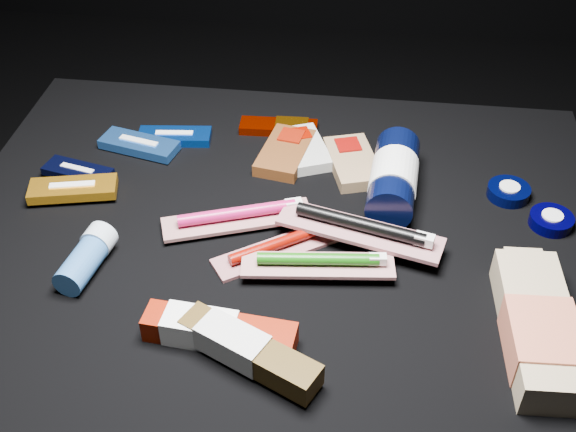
# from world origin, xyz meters

# --- Properties ---
(ground) EXTENTS (3.00, 3.00, 0.00)m
(ground) POSITION_xyz_m (0.00, 0.00, 0.00)
(ground) COLOR black
(ground) RESTS_ON ground
(cloth_table) EXTENTS (0.98, 0.78, 0.40)m
(cloth_table) POSITION_xyz_m (0.00, 0.00, 0.20)
(cloth_table) COLOR black
(cloth_table) RESTS_ON ground
(luna_bar_0) EXTENTS (0.13, 0.06, 0.02)m
(luna_bar_0) POSITION_xyz_m (-0.21, 0.21, 0.41)
(luna_bar_0) COLOR navy
(luna_bar_0) RESTS_ON cloth_table
(luna_bar_1) EXTENTS (0.14, 0.08, 0.02)m
(luna_bar_1) POSITION_xyz_m (-0.26, 0.17, 0.41)
(luna_bar_1) COLOR blue
(luna_bar_1) RESTS_ON cloth_table
(luna_bar_2) EXTENTS (0.12, 0.07, 0.01)m
(luna_bar_2) POSITION_xyz_m (-0.33, 0.09, 0.41)
(luna_bar_2) COLOR black
(luna_bar_2) RESTS_ON cloth_table
(luna_bar_3) EXTENTS (0.14, 0.08, 0.02)m
(luna_bar_3) POSITION_xyz_m (-0.32, 0.04, 0.42)
(luna_bar_3) COLOR orange
(luna_bar_3) RESTS_ON cloth_table
(clif_bar_0) EXTENTS (0.09, 0.14, 0.02)m
(clif_bar_0) POSITION_xyz_m (-0.01, 0.19, 0.41)
(clif_bar_0) COLOR #582E13
(clif_bar_0) RESTS_ON cloth_table
(clif_bar_1) EXTENTS (0.11, 0.14, 0.02)m
(clif_bar_1) POSITION_xyz_m (0.02, 0.20, 0.41)
(clif_bar_1) COLOR #B9B9B1
(clif_bar_1) RESTS_ON cloth_table
(clif_bar_2) EXTENTS (0.11, 0.15, 0.02)m
(clif_bar_2) POSITION_xyz_m (0.10, 0.17, 0.41)
(clif_bar_2) COLOR #8B6D4A
(clif_bar_2) RESTS_ON cloth_table
(power_bar) EXTENTS (0.14, 0.05, 0.02)m
(power_bar) POSITION_xyz_m (-0.03, 0.26, 0.41)
(power_bar) COLOR #750F00
(power_bar) RESTS_ON cloth_table
(lotion_bottle) EXTENTS (0.08, 0.23, 0.07)m
(lotion_bottle) POSITION_xyz_m (0.17, 0.10, 0.44)
(lotion_bottle) COLOR black
(lotion_bottle) RESTS_ON cloth_table
(cream_tin_upper) EXTENTS (0.07, 0.07, 0.02)m
(cream_tin_upper) POSITION_xyz_m (0.35, 0.12, 0.41)
(cream_tin_upper) COLOR black
(cream_tin_upper) RESTS_ON cloth_table
(cream_tin_lower) EXTENTS (0.06, 0.06, 0.02)m
(cream_tin_lower) POSITION_xyz_m (0.40, 0.06, 0.41)
(cream_tin_lower) COLOR black
(cream_tin_lower) RESTS_ON cloth_table
(bodywash_bottle) EXTENTS (0.09, 0.24, 0.05)m
(bodywash_bottle) POSITION_xyz_m (0.35, -0.17, 0.42)
(bodywash_bottle) COLOR tan
(bodywash_bottle) RESTS_ON cloth_table
(deodorant_stick) EXTENTS (0.06, 0.11, 0.04)m
(deodorant_stick) POSITION_xyz_m (-0.25, -0.11, 0.42)
(deodorant_stick) COLOR #2C5B98
(deodorant_stick) RESTS_ON cloth_table
(toothbrush_pack_0) EXTENTS (0.19, 0.15, 0.02)m
(toothbrush_pack_0) POSITION_xyz_m (0.01, -0.04, 0.41)
(toothbrush_pack_0) COLOR #A79F9B
(toothbrush_pack_0) RESTS_ON cloth_table
(toothbrush_pack_1) EXTENTS (0.23, 0.12, 0.02)m
(toothbrush_pack_1) POSITION_xyz_m (-0.06, 0.01, 0.42)
(toothbrush_pack_1) COLOR beige
(toothbrush_pack_1) RESTS_ON cloth_table
(toothbrush_pack_2) EXTENTS (0.21, 0.07, 0.02)m
(toothbrush_pack_2) POSITION_xyz_m (0.07, -0.08, 0.42)
(toothbrush_pack_2) COLOR beige
(toothbrush_pack_2) RESTS_ON cloth_table
(toothbrush_pack_3) EXTENTS (0.24, 0.11, 0.03)m
(toothbrush_pack_3) POSITION_xyz_m (0.12, -0.02, 0.43)
(toothbrush_pack_3) COLOR #A59F9B
(toothbrush_pack_3) RESTS_ON cloth_table
(toothpaste_carton_red) EXTENTS (0.19, 0.06, 0.04)m
(toothpaste_carton_red) POSITION_xyz_m (-0.05, -0.22, 0.42)
(toothpaste_carton_red) COLOR #791201
(toothpaste_carton_red) RESTS_ON cloth_table
(toothpaste_carton_green) EXTENTS (0.18, 0.12, 0.04)m
(toothpaste_carton_green) POSITION_xyz_m (-0.01, -0.24, 0.42)
(toothpaste_carton_green) COLOR #402D0D
(toothpaste_carton_green) RESTS_ON cloth_table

